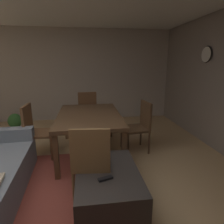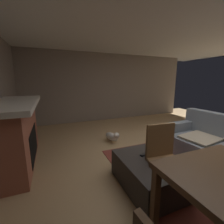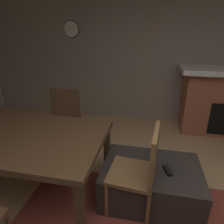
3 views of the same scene
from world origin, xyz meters
The scene contains 7 objects.
wall_back_fireplace_side centered at (0.00, -3.14, 1.26)m, with size 8.01×0.12×2.52m, color gray.
ottoman_coffee_table centered at (0.17, -0.90, 0.21)m, with size 1.02×0.72×0.41m, color #2D2826.
tv_remote centered at (0.02, -0.86, 0.42)m, with size 0.05×0.16×0.02m, color black.
dining_table centered at (1.48, -0.72, 0.67)m, with size 1.63×1.07×0.74m.
dining_chair_west centered at (0.28, -0.72, 0.52)m, with size 0.48×0.48×0.93m.
dining_chair_south centered at (1.49, -1.65, 0.52)m, with size 0.48×0.48×0.93m.
wall_clock centered at (1.85, -3.05, 1.77)m, with size 0.32×0.03×0.32m.
Camera 3 is at (0.24, 0.86, 1.73)m, focal length 31.69 mm.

